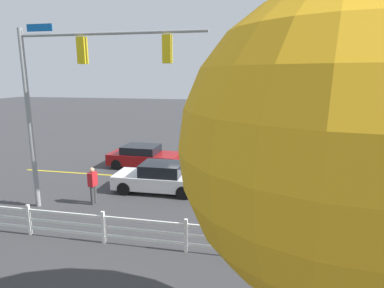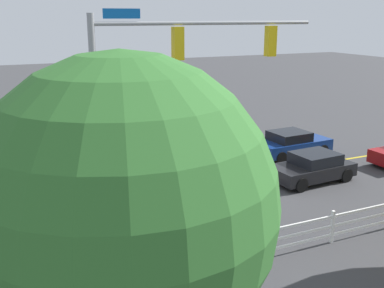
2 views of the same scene
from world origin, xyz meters
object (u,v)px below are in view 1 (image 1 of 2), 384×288
Objects in this scene: pedestrian at (93,184)px; car_3 at (282,187)px; car_2 at (306,166)px; tree_1 at (334,149)px; car_4 at (159,178)px; car_0 at (144,157)px.

car_3 is at bearing -159.97° from pedestrian.
tree_1 is (1.61, 12.81, 3.83)m from car_2.
pedestrian is at bearing -40.29° from tree_1.
tree_1 is (0.04, 9.09, 3.84)m from car_3.
car_4 is at bearing -57.30° from tree_1.
car_0 is 15.74m from tree_1.
tree_1 is at bearing -100.33° from car_2.
car_4 is at bearing -132.74° from pedestrian.
pedestrian is 0.24× the size of tree_1.
tree_1 is at bearing 145.39° from pedestrian.
tree_1 reaches higher than car_3.
car_4 is (5.88, -0.00, 0.04)m from car_3.
car_0 is 6.02m from pedestrian.
tree_1 is (-8.23, 6.97, 3.57)m from pedestrian.
car_0 is 1.09× the size of car_3.
car_4 is (-2.19, 3.90, 0.01)m from car_0.
car_4 reaches higher than car_2.
car_4 is 11.46m from tree_1.
pedestrian is (2.39, 2.12, 0.24)m from car_4.
tree_1 is at bearing 121.96° from car_4.
pedestrian is 11.36m from tree_1.
car_3 is 0.58× the size of tree_1.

